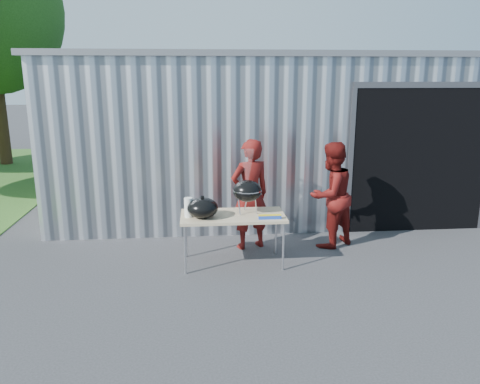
{
  "coord_description": "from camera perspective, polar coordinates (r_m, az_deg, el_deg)",
  "views": [
    {
      "loc": [
        -0.55,
        -5.99,
        2.71
      ],
      "look_at": [
        0.06,
        0.6,
        1.05
      ],
      "focal_mm": 35.0,
      "sensor_mm": 36.0,
      "label": 1
    }
  ],
  "objects": [
    {
      "name": "kettle_grill",
      "position": [
        6.73,
        0.88,
        0.86
      ],
      "size": [
        0.43,
        0.43,
        0.93
      ],
      "color": "black",
      "rests_on": "folding_table"
    },
    {
      "name": "person_bystander",
      "position": [
        7.59,
        11.0,
        -0.37
      ],
      "size": [
        1.04,
        0.98,
        1.7
      ],
      "primitive_type": "imported",
      "rotation": [
        0.0,
        0.0,
        3.7
      ],
      "color": "#5F110F",
      "rests_on": "ground"
    },
    {
      "name": "person_cook",
      "position": [
        7.37,
        1.23,
        -0.29
      ],
      "size": [
        0.74,
        0.61,
        1.76
      ],
      "primitive_type": "imported",
      "rotation": [
        0.0,
        0.0,
        3.48
      ],
      "color": "#5F110F",
      "rests_on": "ground"
    },
    {
      "name": "grill_lid",
      "position": [
        6.6,
        -4.58,
        -1.94
      ],
      "size": [
        0.44,
        0.44,
        0.32
      ],
      "color": "black",
      "rests_on": "folding_table"
    },
    {
      "name": "foil_box",
      "position": [
        6.57,
        3.67,
        -3.04
      ],
      "size": [
        0.32,
        0.05,
        0.06
      ],
      "color": "#1B41B1",
      "rests_on": "folding_table"
    },
    {
      "name": "paper_towels",
      "position": [
        6.65,
        -6.3,
        -1.89
      ],
      "size": [
        0.12,
        0.12,
        0.28
      ],
      "primitive_type": "cylinder",
      "color": "white",
      "rests_on": "folding_table"
    },
    {
      "name": "folding_table",
      "position": [
        6.77,
        -0.88,
        -3.11
      ],
      "size": [
        1.5,
        0.75,
        0.75
      ],
      "color": "tan",
      "rests_on": "ground"
    },
    {
      "name": "white_tub",
      "position": [
        6.91,
        -5.56,
        -2.03
      ],
      "size": [
        0.2,
        0.15,
        0.1
      ],
      "primitive_type": "cube",
      "color": "white",
      "rests_on": "folding_table"
    },
    {
      "name": "ground",
      "position": [
        6.6,
        -0.04,
        -10.16
      ],
      "size": [
        80.0,
        80.0,
        0.0
      ],
      "primitive_type": "plane",
      "color": "#303033"
    },
    {
      "name": "building",
      "position": [
        10.75,
        2.63,
        7.82
      ],
      "size": [
        8.2,
        6.2,
        3.1
      ],
      "color": "silver",
      "rests_on": "ground"
    }
  ]
}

